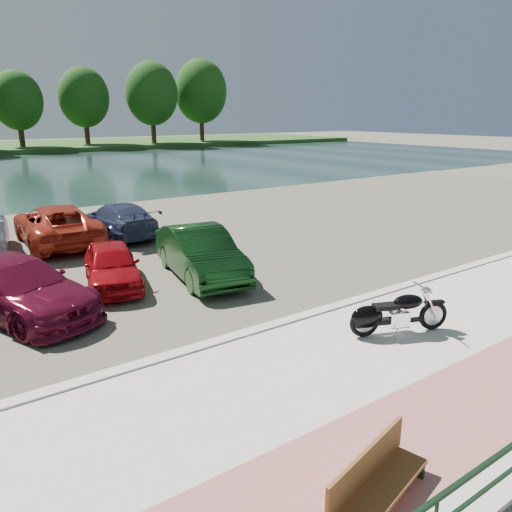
{
  "coord_description": "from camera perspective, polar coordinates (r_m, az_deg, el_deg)",
  "views": [
    {
      "loc": [
        -7.96,
        -6.35,
        4.76
      ],
      "look_at": [
        -0.52,
        4.08,
        1.1
      ],
      "focal_mm": 35.0,
      "sensor_mm": 36.0,
      "label": 1
    }
  ],
  "objects": [
    {
      "name": "kerb",
      "position": [
        12.45,
        7.55,
        -6.33
      ],
      "size": [
        60.0,
        0.3,
        0.14
      ],
      "primitive_type": "cube",
      "color": "#B8B4AD",
      "rests_on": "ground"
    },
    {
      "name": "ground",
      "position": [
        11.24,
        14.58,
        -9.66
      ],
      "size": [
        200.0,
        200.0,
        0.0
      ],
      "primitive_type": "plane",
      "color": "#595447",
      "rests_on": "ground"
    },
    {
      "name": "motorcycle",
      "position": [
        11.3,
        15.11,
        -6.45
      ],
      "size": [
        2.22,
        1.12,
        1.05
      ],
      "rotation": [
        0.0,
        0.0,
        -0.39
      ],
      "color": "black",
      "rests_on": "promenade"
    },
    {
      "name": "pink_path",
      "position": [
        9.99,
        25.9,
        -13.56
      ],
      "size": [
        60.0,
        2.0,
        0.01
      ],
      "primitive_type": "cube",
      "color": "#9B5D57",
      "rests_on": "promenade"
    },
    {
      "name": "car_3",
      "position": [
        13.28,
        -25.56,
        -3.3
      ],
      "size": [
        3.5,
        5.19,
        1.39
      ],
      "primitive_type": "imported",
      "rotation": [
        0.0,
        0.0,
        0.36
      ],
      "color": "maroon",
      "rests_on": "parking_lot"
    },
    {
      "name": "car_10",
      "position": [
        20.0,
        -21.81,
        3.34
      ],
      "size": [
        2.79,
        5.53,
        1.5
      ],
      "primitive_type": "imported",
      "rotation": [
        0.0,
        0.0,
        3.09
      ],
      "color": "#AB2F1C",
      "rests_on": "parking_lot"
    },
    {
      "name": "promenade",
      "position": [
        10.68,
        18.76,
        -11.12
      ],
      "size": [
        60.0,
        6.0,
        0.1
      ],
      "primitive_type": "cube",
      "color": "#B8B4AD",
      "rests_on": "ground"
    },
    {
      "name": "park_bench",
      "position": [
        6.87,
        13.38,
        -23.63
      ],
      "size": [
        1.86,
        0.86,
        0.72
      ],
      "rotation": [
        0.0,
        0.0,
        0.24
      ],
      "color": "brown",
      "rests_on": "promenade"
    },
    {
      "name": "car_11",
      "position": [
        20.6,
        -15.38,
        4.03
      ],
      "size": [
        1.93,
        4.64,
        1.34
      ],
      "primitive_type": "imported",
      "rotation": [
        0.0,
        0.0,
        3.15
      ],
      "color": "#2A3353",
      "rests_on": "parking_lot"
    },
    {
      "name": "parking_lot",
      "position": [
        19.67,
        -10.56,
        1.72
      ],
      "size": [
        60.0,
        18.0,
        0.04
      ],
      "primitive_type": "cube",
      "color": "#47433A",
      "rests_on": "ground"
    },
    {
      "name": "far_trees",
      "position": [
        73.23,
        -27.01,
        16.42
      ],
      "size": [
        70.25,
        10.68,
        12.52
      ],
      "color": "#322012",
      "rests_on": "far_bank"
    },
    {
      "name": "car_5",
      "position": [
        14.87,
        -6.37,
        0.35
      ],
      "size": [
        2.36,
        4.74,
        1.49
      ],
      "primitive_type": "imported",
      "rotation": [
        0.0,
        0.0,
        -0.18
      ],
      "color": "black",
      "rests_on": "parking_lot"
    },
    {
      "name": "river",
      "position": [
        47.27,
        -25.96,
        8.58
      ],
      "size": [
        120.0,
        40.0,
        0.0
      ],
      "primitive_type": "cube",
      "color": "#1C3231",
      "rests_on": "ground"
    },
    {
      "name": "car_4",
      "position": [
        14.63,
        -16.16,
        -1.0
      ],
      "size": [
        2.35,
        3.86,
        1.23
      ],
      "primitive_type": "imported",
      "rotation": [
        0.0,
        0.0,
        -0.27
      ],
      "color": "#A30A12",
      "rests_on": "parking_lot"
    }
  ]
}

